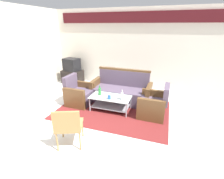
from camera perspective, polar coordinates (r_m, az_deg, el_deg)
The scene contains 13 objects.
ground_plane at distance 3.89m, azimuth -1.65°, elevation -13.09°, with size 14.00×14.00×0.00m, color white.
wall_back at distance 6.20m, azimuth 8.32°, elevation 14.49°, with size 6.52×0.19×2.80m.
rug at distance 4.62m, azimuth 0.35°, elevation -7.02°, with size 3.00×2.07×0.01m, color maroon.
couch at distance 5.03m, azimuth 3.21°, elevation -0.68°, with size 1.81×0.77×0.96m.
armchair_left at distance 4.96m, azimuth -11.39°, elevation -1.75°, with size 0.72×0.78×0.85m.
armchair_right at distance 4.36m, azimuth 14.33°, elevation -5.42°, with size 0.72×0.78×0.85m.
coffee_table at distance 4.49m, azimuth -0.49°, elevation -4.06°, with size 1.10×0.60×0.40m.
bottle_green at distance 4.51m, azimuth -4.32°, elevation -0.63°, with size 0.08×0.08×0.27m.
bottle_clear at distance 4.22m, azimuth 3.51°, elevation -2.25°, with size 0.07×0.07×0.27m.
cup at distance 4.27m, azimuth -0.99°, elevation -2.72°, with size 0.08×0.08×0.10m, color #2659A5.
tv_stand at distance 6.88m, azimuth -13.55°, elevation 4.44°, with size 0.80×0.50×0.52m, color black.
television at distance 6.76m, azimuth -13.90°, elevation 8.50°, with size 0.68×0.56×0.48m.
wicker_chair at distance 3.20m, azimuth -15.02°, elevation -11.77°, with size 0.63×0.63×0.84m.
Camera 1 is at (1.13, -3.00, 2.21)m, focal length 26.16 mm.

